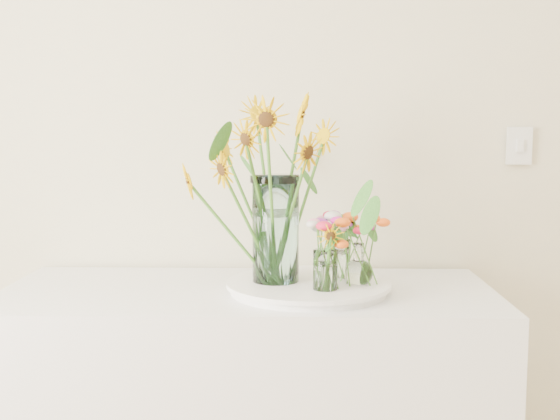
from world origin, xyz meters
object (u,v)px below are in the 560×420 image
object	(u,v)px
small_vase_a	(325,271)
small_vase_b	(359,264)
tray	(308,288)
mason_jar	(276,229)
small_vase_c	(338,258)

from	to	relation	value
small_vase_a	small_vase_b	bearing A→B (deg)	40.61
tray	small_vase_a	distance (m)	0.12
mason_jar	small_vase_b	xyz separation A→B (m)	(0.23, -0.02, -0.09)
tray	small_vase_a	world-z (taller)	small_vase_a
mason_jar	small_vase_c	world-z (taller)	mason_jar
small_vase_a	small_vase_c	xyz separation A→B (m)	(0.05, 0.18, 0.00)
mason_jar	small_vase_a	xyz separation A→B (m)	(0.13, -0.10, -0.10)
small_vase_b	tray	bearing A→B (deg)	174.87
small_vase_a	small_vase_b	distance (m)	0.13
small_vase_a	small_vase_b	world-z (taller)	small_vase_b
tray	mason_jar	xyz separation A→B (m)	(-0.09, 0.01, 0.16)
mason_jar	small_vase_c	size ratio (longest dim) A/B	2.67
tray	mason_jar	size ratio (longest dim) A/B	1.43
small_vase_b	small_vase_c	size ratio (longest dim) A/B	1.03
tray	small_vase_a	xyz separation A→B (m)	(0.04, -0.09, 0.07)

